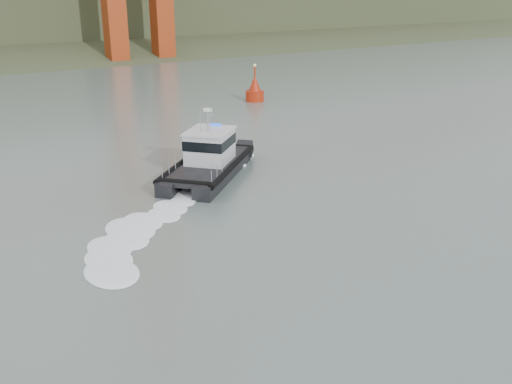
# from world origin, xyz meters

# --- Properties ---
(ground) EXTENTS (400.00, 400.00, 0.00)m
(ground) POSITION_xyz_m (0.00, 0.00, 0.00)
(ground) COLOR slate
(ground) RESTS_ON ground
(patrol_boat) EXTENTS (9.21, 8.80, 4.54)m
(patrol_boat) POSITION_xyz_m (2.50, 16.95, 1.14)
(patrol_boat) COLOR black
(patrol_boat) RESTS_ON ground
(nav_buoy) EXTENTS (1.99, 1.99, 4.15)m
(nav_buoy) POSITION_xyz_m (18.86, 36.51, 1.09)
(nav_buoy) COLOR #A3220B
(nav_buoy) RESTS_ON ground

